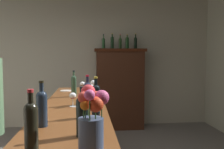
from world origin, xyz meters
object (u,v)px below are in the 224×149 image
Objects in this scene: wine_glass_mid at (92,87)px; wine_glass_spare at (73,97)px; wine_bottle_chardonnay at (82,114)px; wine_glass_rear at (93,84)px; display_bottle_left at (103,43)px; display_bottle_midleft at (112,42)px; wine_glass_front at (83,85)px; wine_bottle_syrah at (87,92)px; wine_bottle_pinot at (31,127)px; display_bottle_center at (120,43)px; cheese_plate at (66,91)px; display_bottle_midright at (127,42)px; display_bottle_right at (135,42)px; wine_bottle_riesling at (74,85)px; flower_arrangement at (92,123)px; wine_bottle_merlot at (42,106)px; wine_bottle_malbec at (96,99)px; display_cabinet at (120,87)px.

wine_glass_mid is 0.74m from wine_glass_spare.
wine_bottle_chardonnay is at bearing -92.79° from wine_glass_mid.
display_bottle_left is (0.25, 1.68, 0.65)m from wine_glass_rear.
wine_glass_rear is at bearing -104.16° from display_bottle_midleft.
wine_glass_mid is at bearing -56.52° from wine_glass_front.
wine_bottle_pinot is (-0.26, -1.33, 0.02)m from wine_bottle_syrah.
wine_bottle_syrah is at bearing -104.91° from display_bottle_center.
wine_glass_rear is 1.90m from display_bottle_center.
display_bottle_left reaches higher than cheese_plate.
wine_bottle_pinot is 2.19× the size of cheese_plate.
wine_glass_mid is 0.46× the size of display_bottle_midright.
display_bottle_right is at bearing 0.00° from display_bottle_midright.
display_bottle_center is (0.59, 1.68, 0.65)m from wine_glass_rear.
wine_bottle_riesling is at bearing -108.70° from display_bottle_midleft.
wine_glass_rear is (0.14, 0.01, 0.01)m from wine_glass_front.
cheese_plate is (-0.33, 2.33, -0.16)m from flower_arrangement.
wine_glass_mid is (0.36, 1.39, -0.05)m from wine_bottle_merlot.
wine_bottle_riesling reaches higher than cheese_plate.
wine_bottle_riesling is at bearing 95.12° from wine_bottle_chardonnay.
wine_bottle_pinot is at bearing -112.62° from wine_bottle_malbec.
display_bottle_center reaches higher than wine_bottle_riesling.
wine_bottle_syrah is 0.98× the size of display_bottle_midleft.
display_bottle_midright reaches higher than wine_bottle_merlot.
display_bottle_center is (0.34, 0.00, -0.00)m from display_bottle_left.
wine_bottle_chardonnay is 0.39m from wine_bottle_pinot.
wine_glass_rear is at bearing -108.99° from display_cabinet.
display_bottle_midright reaches higher than flower_arrangement.
display_bottle_left is at bearing 81.79° from wine_glass_mid.
wine_glass_front is 0.90m from wine_glass_spare.
display_bottle_center is (0.59, 3.01, 0.62)m from wine_bottle_malbec.
wine_bottle_riesling is 2.17m from display_bottle_midleft.
wine_bottle_malbec is 2.14× the size of cheese_plate.
display_bottle_midright is (0.80, 2.48, 0.65)m from wine_bottle_syrah.
wine_bottle_merlot is at bearing -108.93° from display_bottle_midright.
wine_bottle_chardonnay is 0.91× the size of wine_bottle_pinot.
display_cabinet is 5.32× the size of wine_bottle_chardonnay.
display_cabinet is 5.62× the size of display_bottle_midright.
wine_bottle_chardonnay is at bearing -82.89° from wine_glass_spare.
display_bottle_midright is at bearing 74.34° from wine_bottle_pinot.
wine_bottle_chardonnay is 2.00× the size of wine_glass_front.
wine_glass_rear is at bearing -26.53° from cheese_plate.
display_bottle_midleft reaches higher than display_bottle_center.
flower_arrangement reaches higher than wine_bottle_riesling.
wine_glass_rear is 1.12× the size of cheese_plate.
cheese_plate is (-0.31, 0.99, -0.12)m from wine_bottle_syrah.
wine_bottle_pinot is at bearing -88.91° from cheese_plate.
wine_bottle_syrah is 1.05× the size of display_bottle_center.
wine_bottle_merlot is 1.04× the size of display_bottle_right.
wine_bottle_merlot reaches higher than wine_glass_mid.
wine_glass_spare is 2.84m from display_bottle_midright.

